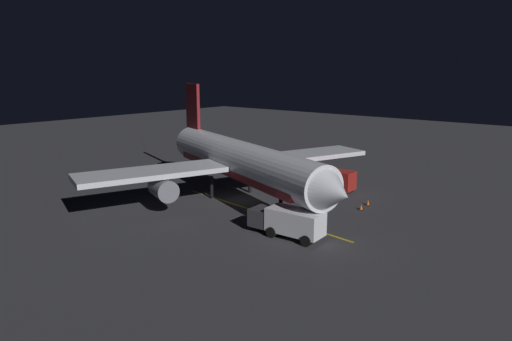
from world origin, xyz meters
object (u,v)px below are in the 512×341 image
airliner (239,161)px  baggage_truck (289,222)px  traffic_cone_far (315,194)px  traffic_cone_near_right (283,225)px  traffic_cone_under_wing (368,203)px  catering_truck (328,180)px  ground_crew_worker (303,224)px  traffic_cone_near_left (361,207)px

airliner → baggage_truck: size_ratio=5.07×
baggage_truck → traffic_cone_far: size_ratio=11.93×
traffic_cone_near_right → traffic_cone_under_wing: same height
catering_truck → ground_crew_worker: bearing=23.2°
airliner → traffic_cone_far: size_ratio=60.52×
ground_crew_worker → traffic_cone_far: size_ratio=3.16×
catering_truck → traffic_cone_near_right: catering_truck is taller
traffic_cone_near_right → traffic_cone_under_wing: (-11.05, 2.44, 0.00)m
ground_crew_worker → traffic_cone_under_wing: 11.28m
catering_truck → traffic_cone_under_wing: 6.45m
airliner → traffic_cone_near_left: bearing=113.0°
traffic_cone_near_left → traffic_cone_near_right: same height
airliner → traffic_cone_near_left: size_ratio=60.52×
baggage_truck → traffic_cone_near_right: 2.30m
traffic_cone_under_wing → traffic_cone_far: 5.84m
traffic_cone_under_wing → traffic_cone_far: same height
traffic_cone_near_left → traffic_cone_far: 6.09m
baggage_truck → catering_truck: (-14.57, -5.12, 0.06)m
baggage_truck → catering_truck: catering_truck is taller
baggage_truck → traffic_cone_under_wing: bearing=176.0°
baggage_truck → ground_crew_worker: (-1.15, 0.63, -0.36)m
ground_crew_worker → traffic_cone_under_wing: ground_crew_worker is taller
baggage_truck → traffic_cone_near_left: (-10.53, 1.08, -0.99)m
catering_truck → ground_crew_worker: catering_truck is taller
catering_truck → airliner: bearing=-31.3°
traffic_cone_near_right → traffic_cone_far: bearing=-161.9°
baggage_truck → traffic_cone_far: (-11.59, -4.91, -0.99)m
airliner → traffic_cone_near_left: airliner is taller
catering_truck → traffic_cone_under_wing: catering_truck is taller
baggage_truck → catering_truck: size_ratio=1.00×
traffic_cone_under_wing → baggage_truck: bearing=-4.0°
catering_truck → traffic_cone_near_left: catering_truck is taller
baggage_truck → traffic_cone_under_wing: baggage_truck is taller
baggage_truck → traffic_cone_near_right: size_ratio=11.93×
catering_truck → ground_crew_worker: 14.60m
airliner → ground_crew_worker: bearing=68.4°
airliner → ground_crew_worker: (4.43, 11.21, -3.25)m
ground_crew_worker → baggage_truck: bearing=-28.7°
traffic_cone_far → catering_truck: bearing=-176.1°
traffic_cone_near_right → ground_crew_worker: bearing=84.7°
traffic_cone_near_left → traffic_cone_far: bearing=-100.0°
baggage_truck → catering_truck: bearing=-160.7°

